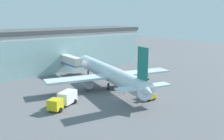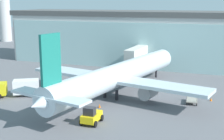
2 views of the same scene
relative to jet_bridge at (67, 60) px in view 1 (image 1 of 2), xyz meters
name	(u,v)px [view 1 (image 1 of 2)]	position (x,y,z in m)	size (l,w,h in m)	color
ground	(119,97)	(-2.26, -26.72, -4.29)	(240.00, 240.00, 0.00)	slate
terminal_building	(46,50)	(-2.26, 9.09, 2.16)	(65.39, 15.15, 12.88)	#B4B4B4
jet_bridge	(67,60)	(0.00, 0.00, 0.00)	(3.18, 14.89, 5.65)	silver
airplane	(109,73)	(1.03, -19.04, -0.86)	(31.09, 37.97, 11.49)	silver
catering_truck	(64,99)	(-14.25, -24.68, -2.82)	(7.44, 5.51, 2.65)	yellow
baggage_cart	(144,78)	(12.90, -18.94, -3.79)	(1.79, 2.91, 1.50)	#9E998C
pushback_tug	(148,95)	(1.64, -31.43, -3.31)	(2.16, 3.21, 2.30)	yellow
safety_cone_nose	(125,92)	(0.41, -25.53, -4.01)	(0.36, 0.36, 0.55)	orange
safety_cone_wingtip	(145,76)	(15.62, -16.88, -4.01)	(0.36, 0.36, 0.55)	orange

